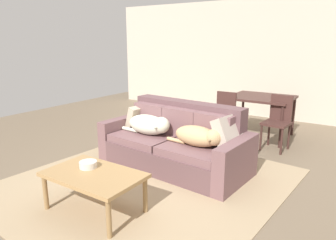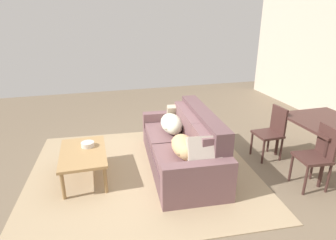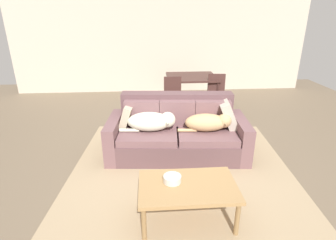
{
  "view_description": "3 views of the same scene",
  "coord_description": "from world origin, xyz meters",
  "px_view_note": "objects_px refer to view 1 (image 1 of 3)",
  "views": [
    {
      "loc": [
        2.3,
        -3.36,
        1.77
      ],
      "look_at": [
        -0.12,
        0.29,
        0.66
      ],
      "focal_mm": 33.46,
      "sensor_mm": 36.0,
      "label": 1
    },
    {
      "loc": [
        3.86,
        -1.07,
        2.32
      ],
      "look_at": [
        -0.19,
        0.04,
        0.73
      ],
      "focal_mm": 30.61,
      "sensor_mm": 36.0,
      "label": 2
    },
    {
      "loc": [
        -0.39,
        -3.61,
        2.11
      ],
      "look_at": [
        -0.11,
        0.14,
        0.6
      ],
      "focal_mm": 28.88,
      "sensor_mm": 36.0,
      "label": 3
    }
  ],
  "objects_px": {
    "dining_table": "(261,100)",
    "dining_chair_near_left": "(223,114)",
    "throw_pillow_by_left_arm": "(138,117)",
    "dining_chair_near_right": "(278,119)",
    "dog_on_left_cushion": "(150,125)",
    "bowl_on_coffee_table": "(88,164)",
    "couch": "(176,144)",
    "coffee_table": "(94,177)",
    "throw_pillow_by_right_arm": "(228,133)",
    "dog_on_right_cushion": "(199,136)"
  },
  "relations": [
    {
      "from": "coffee_table",
      "to": "dining_chair_near_right",
      "type": "relative_size",
      "value": 1.13
    },
    {
      "from": "dog_on_right_cushion",
      "to": "dining_chair_near_right",
      "type": "bearing_deg",
      "value": 76.84
    },
    {
      "from": "dining_table",
      "to": "dining_chair_near_left",
      "type": "distance_m",
      "value": 0.8
    },
    {
      "from": "couch",
      "to": "dog_on_right_cushion",
      "type": "bearing_deg",
      "value": -16.27
    },
    {
      "from": "dining_table",
      "to": "bowl_on_coffee_table",
      "type": "bearing_deg",
      "value": -102.01
    },
    {
      "from": "dining_table",
      "to": "dining_chair_near_right",
      "type": "relative_size",
      "value": 1.22
    },
    {
      "from": "dog_on_left_cushion",
      "to": "dining_table",
      "type": "relative_size",
      "value": 0.76
    },
    {
      "from": "dog_on_right_cushion",
      "to": "dining_table",
      "type": "distance_m",
      "value": 2.27
    },
    {
      "from": "coffee_table",
      "to": "dining_table",
      "type": "distance_m",
      "value": 3.68
    },
    {
      "from": "throw_pillow_by_left_arm",
      "to": "dog_on_left_cushion",
      "type": "bearing_deg",
      "value": -28.02
    },
    {
      "from": "dog_on_left_cushion",
      "to": "coffee_table",
      "type": "xyz_separation_m",
      "value": [
        0.34,
        -1.43,
        -0.2
      ]
    },
    {
      "from": "bowl_on_coffee_table",
      "to": "dining_chair_near_left",
      "type": "xyz_separation_m",
      "value": [
        0.28,
        2.94,
        0.01
      ]
    },
    {
      "from": "dog_on_left_cushion",
      "to": "throw_pillow_by_left_arm",
      "type": "relative_size",
      "value": 2.33
    },
    {
      "from": "throw_pillow_by_left_arm",
      "to": "dining_chair_near_right",
      "type": "relative_size",
      "value": 0.4
    },
    {
      "from": "dining_table",
      "to": "dining_chair_near_left",
      "type": "height_order",
      "value": "dining_chair_near_left"
    },
    {
      "from": "bowl_on_coffee_table",
      "to": "dining_table",
      "type": "bearing_deg",
      "value": 77.99
    },
    {
      "from": "throw_pillow_by_left_arm",
      "to": "coffee_table",
      "type": "bearing_deg",
      "value": -65.88
    },
    {
      "from": "throw_pillow_by_left_arm",
      "to": "dining_table",
      "type": "height_order",
      "value": "throw_pillow_by_left_arm"
    },
    {
      "from": "throw_pillow_by_left_arm",
      "to": "throw_pillow_by_right_arm",
      "type": "distance_m",
      "value": 1.58
    },
    {
      "from": "dining_table",
      "to": "dining_chair_near_left",
      "type": "xyz_separation_m",
      "value": [
        -0.47,
        -0.61,
        -0.21
      ]
    },
    {
      "from": "throw_pillow_by_left_arm",
      "to": "dining_chair_near_left",
      "type": "bearing_deg",
      "value": 58.08
    },
    {
      "from": "dining_chair_near_left",
      "to": "throw_pillow_by_right_arm",
      "type": "bearing_deg",
      "value": -65.76
    },
    {
      "from": "bowl_on_coffee_table",
      "to": "dining_chair_near_right",
      "type": "distance_m",
      "value": 3.25
    },
    {
      "from": "dog_on_right_cushion",
      "to": "dining_chair_near_right",
      "type": "relative_size",
      "value": 0.89
    },
    {
      "from": "dining_table",
      "to": "dining_chair_near_left",
      "type": "bearing_deg",
      "value": -127.99
    },
    {
      "from": "couch",
      "to": "dining_table",
      "type": "distance_m",
      "value": 2.19
    },
    {
      "from": "dog_on_left_cushion",
      "to": "throw_pillow_by_left_arm",
      "type": "xyz_separation_m",
      "value": [
        -0.39,
        0.21,
        0.02
      ]
    },
    {
      "from": "dog_on_left_cushion",
      "to": "throw_pillow_by_left_arm",
      "type": "height_order",
      "value": "throw_pillow_by_left_arm"
    },
    {
      "from": "throw_pillow_by_left_arm",
      "to": "bowl_on_coffee_table",
      "type": "relative_size",
      "value": 1.89
    },
    {
      "from": "bowl_on_coffee_table",
      "to": "dining_table",
      "type": "distance_m",
      "value": 3.64
    },
    {
      "from": "couch",
      "to": "dining_chair_near_left",
      "type": "bearing_deg",
      "value": 91.63
    },
    {
      "from": "bowl_on_coffee_table",
      "to": "dog_on_left_cushion",
      "type": "bearing_deg",
      "value": 97.67
    },
    {
      "from": "couch",
      "to": "coffee_table",
      "type": "relative_size",
      "value": 2.14
    },
    {
      "from": "dog_on_right_cushion",
      "to": "dining_chair_near_right",
      "type": "height_order",
      "value": "dining_chair_near_right"
    },
    {
      "from": "couch",
      "to": "throw_pillow_by_left_arm",
      "type": "distance_m",
      "value": 0.83
    },
    {
      "from": "dining_chair_near_right",
      "to": "throw_pillow_by_left_arm",
      "type": "bearing_deg",
      "value": -135.54
    },
    {
      "from": "coffee_table",
      "to": "dog_on_left_cushion",
      "type": "bearing_deg",
      "value": 103.36
    },
    {
      "from": "coffee_table",
      "to": "dining_chair_near_right",
      "type": "height_order",
      "value": "dining_chair_near_right"
    },
    {
      "from": "throw_pillow_by_left_arm",
      "to": "dining_chair_near_right",
      "type": "xyz_separation_m",
      "value": [
        1.79,
        1.45,
        -0.09
      ]
    },
    {
      "from": "couch",
      "to": "bowl_on_coffee_table",
      "type": "height_order",
      "value": "couch"
    },
    {
      "from": "coffee_table",
      "to": "bowl_on_coffee_table",
      "type": "height_order",
      "value": "bowl_on_coffee_table"
    },
    {
      "from": "throw_pillow_by_left_arm",
      "to": "dining_chair_near_left",
      "type": "xyz_separation_m",
      "value": [
        0.86,
        1.38,
        -0.11
      ]
    },
    {
      "from": "coffee_table",
      "to": "bowl_on_coffee_table",
      "type": "xyz_separation_m",
      "value": [
        -0.16,
        0.07,
        0.08
      ]
    },
    {
      "from": "dog_on_left_cushion",
      "to": "dining_chair_near_left",
      "type": "bearing_deg",
      "value": 78.13
    },
    {
      "from": "bowl_on_coffee_table",
      "to": "dining_chair_near_left",
      "type": "relative_size",
      "value": 0.22
    },
    {
      "from": "throw_pillow_by_right_arm",
      "to": "dog_on_right_cushion",
      "type": "bearing_deg",
      "value": -154.86
    },
    {
      "from": "dining_chair_near_left",
      "to": "couch",
      "type": "bearing_deg",
      "value": -94.22
    },
    {
      "from": "throw_pillow_by_left_arm",
      "to": "bowl_on_coffee_table",
      "type": "distance_m",
      "value": 1.67
    },
    {
      "from": "couch",
      "to": "dining_chair_near_left",
      "type": "distance_m",
      "value": 1.49
    },
    {
      "from": "throw_pillow_by_left_arm",
      "to": "dining_chair_near_right",
      "type": "distance_m",
      "value": 2.31
    }
  ]
}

